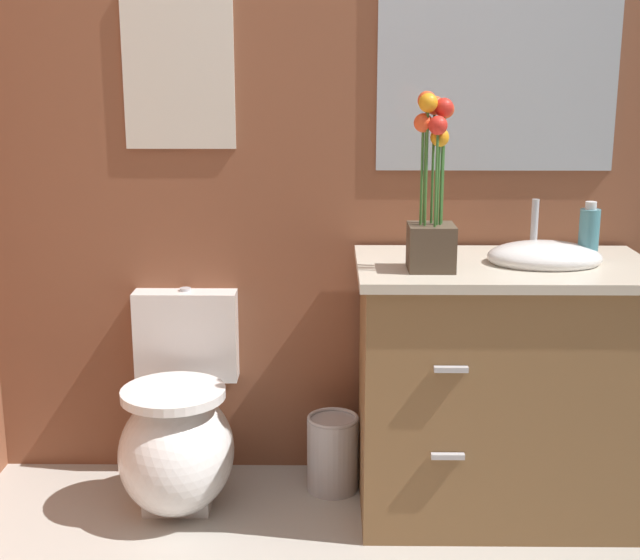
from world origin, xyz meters
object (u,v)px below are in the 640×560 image
Objects in this scene: flower_vase at (432,202)px; trash_bin at (333,453)px; wall_poster at (178,71)px; toilet at (179,434)px; wall_mirror at (498,65)px; vanity_cabinet at (500,385)px; soap_bottle at (589,235)px.

flower_vase is 0.98m from trash_bin.
trash_bin is 0.53× the size of wall_poster.
wall_mirror reaches higher than toilet.
toilet is 1.08m from vanity_cabinet.
toilet is at bearing 171.73° from flower_vase.
wall_mirror is (1.06, 0.27, 1.21)m from toilet.
trash_bin is at bearing 172.07° from soap_bottle.
wall_mirror is at bearing 14.13° from toilet.
toilet is 1.49m from soap_bottle.
toilet is at bearing -90.00° from wall_poster.
soap_bottle is 0.24× the size of wall_mirror.
soap_bottle is at bearing -0.85° from toilet.
soap_bottle is at bearing 1.53° from vanity_cabinet.
wall_poster is 0.65× the size of wall_mirror.
soap_bottle is 0.65m from wall_mirror.
trash_bin is 0.34× the size of wall_mirror.
wall_poster is at bearing 167.71° from soap_bottle.
flower_vase is 2.73× the size of soap_bottle.
wall_mirror is at bearing 57.19° from flower_vase.
soap_bottle is at bearing -48.29° from wall_mirror.
wall_poster is at bearing 90.00° from toilet.
flower_vase is at bearing -159.93° from vanity_cabinet.
flower_vase is 0.61m from wall_mirror.
soap_bottle is 1.44m from wall_poster.
trash_bin is (-0.80, 0.11, -0.79)m from soap_bottle.
wall_mirror is (0.25, 0.39, 0.40)m from flower_vase.
wall_mirror is (-0.26, 0.29, 0.52)m from soap_bottle.
soap_bottle is 0.72× the size of trash_bin.
toilet is at bearing -165.87° from wall_mirror.
wall_poster reaches higher than soap_bottle.
flower_vase is 0.53m from soap_bottle.
vanity_cabinet is 1.06m from wall_mirror.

